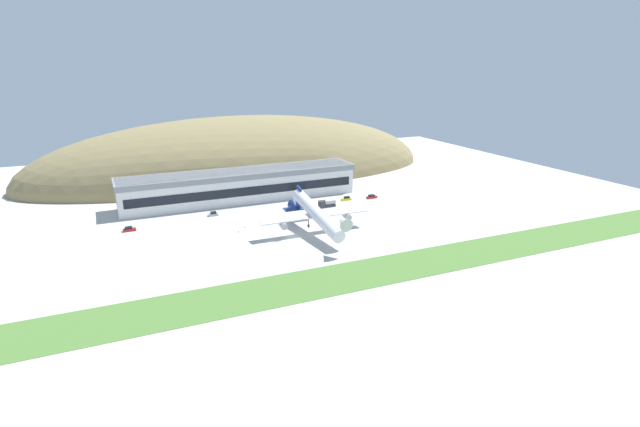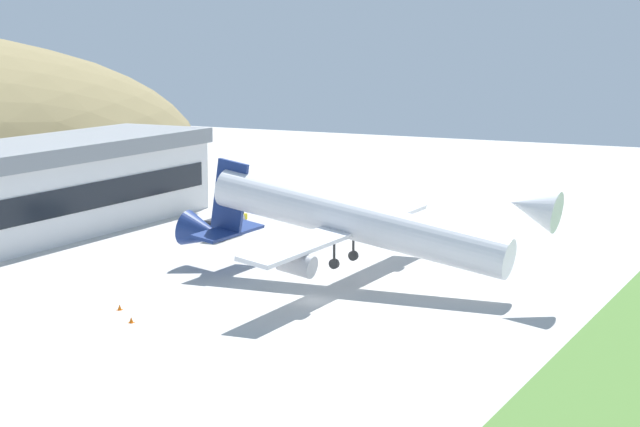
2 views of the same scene
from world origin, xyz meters
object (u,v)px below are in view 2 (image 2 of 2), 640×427
(cargo_airplane, at_px, (350,223))
(service_car_1, at_px, (235,216))
(traffic_cone_1, at_px, (131,320))
(service_car_2, at_px, (283,206))
(traffic_cone_0, at_px, (120,307))
(fuel_truck, at_px, (225,226))

(cargo_airplane, bearing_deg, service_car_1, 48.88)
(cargo_airplane, bearing_deg, traffic_cone_1, 154.13)
(traffic_cone_1, bearing_deg, service_car_2, 16.76)
(service_car_2, distance_m, traffic_cone_1, 65.37)
(cargo_airplane, relative_size, service_car_2, 9.91)
(service_car_2, xyz_separation_m, traffic_cone_0, (-59.33, -14.95, -0.38))
(traffic_cone_0, bearing_deg, cargo_airplane, -37.03)
(service_car_2, height_order, fuel_truck, fuel_truck)
(service_car_1, xyz_separation_m, fuel_truck, (-11.46, -5.59, 0.85))
(cargo_airplane, height_order, traffic_cone_0, cargo_airplane)
(cargo_airplane, height_order, traffic_cone_1, cargo_airplane)
(service_car_2, bearing_deg, service_car_1, 171.46)
(cargo_airplane, distance_m, fuel_truck, 31.53)
(service_car_1, xyz_separation_m, service_car_2, (11.08, -1.66, -0.00))
(traffic_cone_0, distance_m, traffic_cone_1, 5.08)
(service_car_1, height_order, fuel_truck, fuel_truck)
(traffic_cone_1, bearing_deg, service_car_1, 21.72)
(fuel_truck, bearing_deg, service_car_1, 25.99)
(cargo_airplane, xyz_separation_m, service_car_2, (38.98, 30.30, -6.15))
(cargo_airplane, bearing_deg, fuel_truck, 58.07)
(service_car_1, relative_size, traffic_cone_0, 7.17)
(cargo_airplane, height_order, service_car_2, cargo_airplane)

